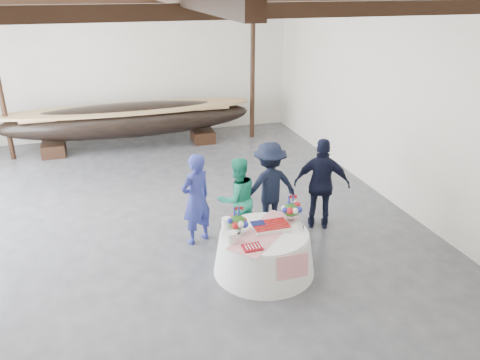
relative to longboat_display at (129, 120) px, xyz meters
name	(u,v)px	position (x,y,z in m)	size (l,w,h in m)	color
floor	(164,217)	(0.26, -4.71, -0.86)	(10.00, 12.00, 0.01)	#3D3D42
wall_back	(130,64)	(0.26, 1.29, 1.39)	(10.00, 0.02, 4.50)	silver
wall_front	(257,300)	(0.26, -10.71, 1.39)	(10.00, 0.02, 4.50)	silver
wall_right	(384,95)	(5.26, -4.71, 1.39)	(0.02, 12.00, 4.50)	silver
pavilion_structure	(144,13)	(0.26, -3.90, 3.14)	(9.80, 11.76, 4.50)	black
longboat_display	(129,120)	(0.00, 0.00, 0.00)	(7.21, 1.44, 1.35)	black
banquet_table	(264,251)	(1.61, -7.18, -0.50)	(1.71, 1.71, 0.74)	silver
tabletop_items	(262,220)	(1.61, -7.04, 0.02)	(1.53, 1.48, 0.40)	red
guest_woman_blue	(196,199)	(0.74, -5.89, 0.02)	(0.64, 0.42, 1.76)	navy
guest_woman_teal	(237,199)	(1.50, -5.96, -0.05)	(0.79, 0.61, 1.62)	#1FA079
guest_man_left	(269,186)	(2.21, -5.78, 0.03)	(1.16, 0.66, 1.79)	black
guest_man_right	(322,184)	(3.20, -6.03, 0.06)	(1.08, 0.45, 1.84)	black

